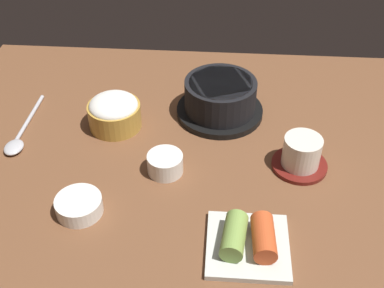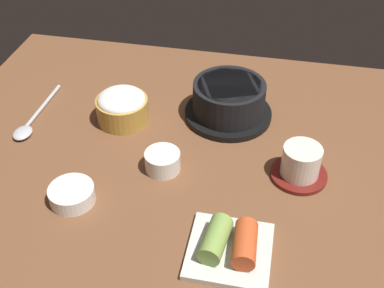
# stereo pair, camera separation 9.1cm
# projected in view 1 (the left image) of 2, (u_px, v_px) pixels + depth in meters

# --- Properties ---
(dining_table) EXTENTS (1.00, 0.76, 0.02)m
(dining_table) POSITION_uv_depth(u_px,v_px,m) (183.00, 153.00, 0.95)
(dining_table) COLOR brown
(dining_table) RESTS_ON ground
(stone_pot) EXTENTS (0.18, 0.18, 0.08)m
(stone_pot) POSITION_uv_depth(u_px,v_px,m) (220.00, 98.00, 1.01)
(stone_pot) COLOR black
(stone_pot) RESTS_ON dining_table
(rice_bowl) EXTENTS (0.11, 0.11, 0.07)m
(rice_bowl) POSITION_uv_depth(u_px,v_px,m) (114.00, 112.00, 0.98)
(rice_bowl) COLOR #B78C38
(rice_bowl) RESTS_ON dining_table
(tea_cup_with_saucer) EXTENTS (0.10, 0.10, 0.06)m
(tea_cup_with_saucer) POSITION_uv_depth(u_px,v_px,m) (301.00, 154.00, 0.88)
(tea_cup_with_saucer) COLOR maroon
(tea_cup_with_saucer) RESTS_ON dining_table
(banchan_cup_center) EXTENTS (0.07, 0.07, 0.04)m
(banchan_cup_center) POSITION_uv_depth(u_px,v_px,m) (165.00, 163.00, 0.88)
(banchan_cup_center) COLOR white
(banchan_cup_center) RESTS_ON dining_table
(kimchi_plate) EXTENTS (0.13, 0.13, 0.05)m
(kimchi_plate) POSITION_uv_depth(u_px,v_px,m) (248.00, 241.00, 0.75)
(kimchi_plate) COLOR silver
(kimchi_plate) RESTS_ON dining_table
(side_bowl_near) EXTENTS (0.08, 0.08, 0.03)m
(side_bowl_near) POSITION_uv_depth(u_px,v_px,m) (79.00, 205.00, 0.81)
(side_bowl_near) COLOR white
(side_bowl_near) RESTS_ON dining_table
(spoon) EXTENTS (0.04, 0.20, 0.01)m
(spoon) POSITION_uv_depth(u_px,v_px,m) (19.00, 138.00, 0.96)
(spoon) COLOR #B7B7BC
(spoon) RESTS_ON dining_table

